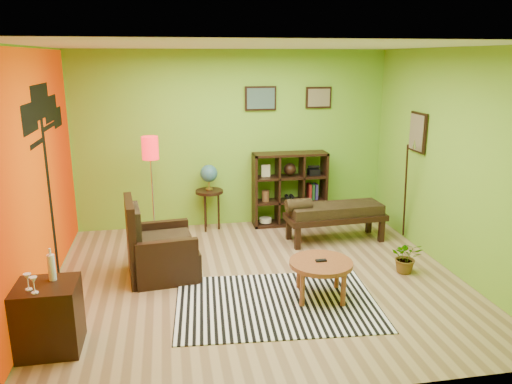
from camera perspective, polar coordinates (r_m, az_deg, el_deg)
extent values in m
plane|color=tan|center=(6.30, 0.23, -10.00)|extent=(5.00, 5.00, 0.00)
cube|color=#77B82C|center=(8.03, -2.70, 5.98)|extent=(5.00, 0.04, 2.80)
cube|color=#77B82C|center=(3.74, 6.58, -4.93)|extent=(5.00, 0.04, 2.80)
cube|color=#77B82C|center=(5.93, -24.25, 1.36)|extent=(0.04, 4.50, 2.80)
cube|color=#77B82C|center=(6.75, 21.63, 3.17)|extent=(0.04, 4.50, 2.80)
cube|color=white|center=(5.70, 0.26, 16.39)|extent=(5.00, 4.50, 0.04)
cube|color=#D74100|center=(5.93, -24.06, 1.37)|extent=(0.01, 4.45, 2.75)
cube|color=black|center=(6.52, -22.48, -0.47)|extent=(0.01, 0.14, 2.10)
cube|color=black|center=(5.86, -24.44, 7.67)|extent=(0.01, 0.65, 0.32)
cube|color=black|center=(6.38, -23.41, 9.47)|extent=(0.01, 0.85, 0.40)
cube|color=black|center=(6.88, -22.40, 8.80)|extent=(0.01, 0.70, 0.32)
cube|color=black|center=(7.24, -21.73, 7.93)|extent=(0.01, 0.50, 0.26)
cube|color=black|center=(7.99, 0.53, 10.65)|extent=(0.50, 0.03, 0.38)
cube|color=#496C60|center=(7.97, 0.56, 10.64)|extent=(0.44, 0.01, 0.32)
cube|color=black|center=(8.22, 7.16, 10.66)|extent=(0.42, 0.03, 0.34)
cube|color=#8C8059|center=(8.20, 7.21, 10.65)|extent=(0.36, 0.01, 0.28)
cube|color=black|center=(7.46, 18.03, 6.50)|extent=(0.03, 0.44, 0.56)
cube|color=#8C8059|center=(7.45, 17.86, 6.51)|extent=(0.01, 0.38, 0.50)
cylinder|color=black|center=(7.58, 16.70, 0.00)|extent=(0.23, 0.34, 1.46)
cone|color=silver|center=(7.30, 17.66, 5.31)|extent=(0.08, 0.09, 0.16)
cube|color=white|center=(5.75, 2.35, -12.56)|extent=(2.35, 1.69, 0.01)
cylinder|color=brown|center=(5.76, 7.43, -8.09)|extent=(0.72, 0.72, 0.05)
cylinder|color=brown|center=(6.08, 9.24, -9.13)|extent=(0.06, 0.06, 0.39)
cylinder|color=brown|center=(6.03, 4.93, -9.21)|extent=(0.06, 0.06, 0.39)
cylinder|color=brown|center=(5.68, 9.95, -11.00)|extent=(0.06, 0.06, 0.39)
cylinder|color=brown|center=(5.62, 5.31, -11.11)|extent=(0.06, 0.06, 0.39)
cube|color=black|center=(5.74, 7.45, -7.77)|extent=(0.12, 0.05, 0.02)
cube|color=black|center=(6.47, -10.42, -7.76)|extent=(0.90, 0.88, 0.37)
cube|color=black|center=(6.33, -14.06, -5.35)|extent=(0.18, 0.80, 1.02)
cube|color=black|center=(6.08, -10.06, -8.14)|extent=(0.74, 0.17, 0.59)
cube|color=black|center=(6.78, -10.83, -5.68)|extent=(0.74, 0.17, 0.59)
cube|color=tan|center=(6.38, -10.28, -5.67)|extent=(0.71, 0.70, 0.13)
cube|color=tan|center=(6.27, -13.49, -3.72)|extent=(0.15, 0.60, 0.46)
cube|color=black|center=(5.18, -22.59, -13.07)|extent=(0.56, 0.51, 0.66)
cylinder|color=white|center=(5.06, -22.32, -7.98)|extent=(0.07, 0.07, 0.25)
cylinder|color=white|center=(5.01, -22.50, -6.35)|extent=(0.02, 0.02, 0.07)
cylinder|color=white|center=(4.99, -24.53, -10.08)|extent=(0.06, 0.06, 0.01)
cylinder|color=white|center=(4.97, -24.59, -9.55)|extent=(0.01, 0.01, 0.09)
cone|color=white|center=(4.94, -24.68, -8.81)|extent=(0.07, 0.07, 0.06)
cylinder|color=white|center=(4.90, -23.95, -10.46)|extent=(0.06, 0.06, 0.01)
cylinder|color=white|center=(4.88, -24.01, -9.93)|extent=(0.01, 0.01, 0.09)
cone|color=white|center=(4.86, -24.10, -9.18)|extent=(0.07, 0.07, 0.06)
cylinder|color=silver|center=(7.58, -11.42, -5.73)|extent=(0.24, 0.24, 0.03)
cylinder|color=silver|center=(7.36, -11.71, -0.40)|extent=(0.02, 0.02, 1.49)
cylinder|color=red|center=(7.21, -12.01, 4.95)|extent=(0.23, 0.23, 0.33)
cylinder|color=black|center=(7.89, -5.36, 0.05)|extent=(0.43, 0.43, 0.04)
cylinder|color=black|center=(7.98, -4.29, -2.19)|extent=(0.03, 0.03, 0.61)
cylinder|color=black|center=(8.10, -5.79, -1.96)|extent=(0.03, 0.03, 0.61)
cylinder|color=black|center=(7.87, -5.83, -2.48)|extent=(0.03, 0.03, 0.61)
cylinder|color=gold|center=(7.88, -5.37, 0.36)|extent=(0.11, 0.11, 0.02)
cylinder|color=gold|center=(7.86, -5.38, 0.82)|extent=(0.02, 0.02, 0.11)
sphere|color=#244993|center=(7.82, -5.41, 2.13)|extent=(0.27, 0.27, 0.27)
cube|color=black|center=(8.03, -0.16, 0.16)|extent=(0.04, 0.35, 1.20)
cube|color=black|center=(8.30, 7.75, 0.53)|extent=(0.04, 0.35, 1.20)
cube|color=black|center=(8.31, 3.79, -3.52)|extent=(1.20, 0.35, 0.04)
cube|color=black|center=(8.02, 3.94, 4.36)|extent=(1.20, 0.35, 0.04)
cube|color=black|center=(8.10, 2.49, 0.28)|extent=(0.03, 0.33, 1.12)
cube|color=black|center=(8.20, 5.22, 0.41)|extent=(0.03, 0.33, 1.12)
cube|color=black|center=(8.20, 3.84, -1.00)|extent=(1.12, 0.33, 0.03)
cube|color=black|center=(8.10, 3.89, 1.71)|extent=(1.12, 0.33, 0.03)
cylinder|color=beige|center=(8.21, 1.08, -3.22)|extent=(0.20, 0.20, 0.07)
sphere|color=black|center=(8.07, 3.90, 2.61)|extent=(0.20, 0.20, 0.20)
cube|color=black|center=(8.19, 6.61, 2.30)|extent=(0.18, 0.15, 0.10)
cylinder|color=black|center=(8.17, 3.57, -0.55)|extent=(0.06, 0.12, 0.06)
cylinder|color=black|center=(8.19, 4.12, -0.52)|extent=(0.06, 0.12, 0.06)
ellipsoid|color=#384C26|center=(8.39, 6.46, -2.83)|extent=(0.18, 0.18, 0.09)
cylinder|color=brown|center=(8.09, 1.10, -0.47)|extent=(0.12, 0.12, 0.18)
cube|color=beige|center=(7.98, 1.11, 2.44)|extent=(0.14, 0.03, 0.20)
cube|color=maroon|center=(8.25, 6.08, 0.05)|extent=(0.04, 0.18, 0.26)
cube|color=#1E4C1E|center=(8.26, 6.45, 0.06)|extent=(0.04, 0.18, 0.26)
cube|color=navy|center=(8.28, 6.81, 0.08)|extent=(0.04, 0.18, 0.26)
cube|color=black|center=(7.55, 9.06, -2.82)|extent=(1.52, 0.62, 0.09)
cube|color=tan|center=(7.51, 9.09, -1.97)|extent=(1.41, 0.55, 0.15)
cylinder|color=tan|center=(7.28, 4.88, -1.51)|extent=(0.38, 0.21, 0.19)
cube|color=black|center=(8.06, 12.76, -3.39)|extent=(0.08, 0.08, 0.33)
cube|color=black|center=(7.59, 3.76, -4.22)|extent=(0.08, 0.08, 0.33)
cube|color=black|center=(7.71, 14.14, -4.36)|extent=(0.08, 0.08, 0.33)
cube|color=black|center=(7.21, 4.77, -5.31)|extent=(0.08, 0.08, 0.33)
imported|color=#26661E|center=(6.72, 16.79, -7.48)|extent=(0.51, 0.53, 0.33)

